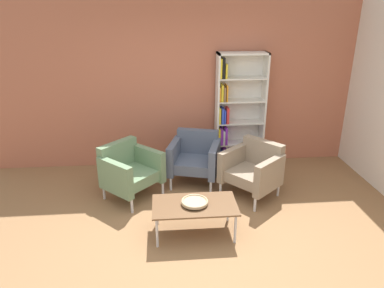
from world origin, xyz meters
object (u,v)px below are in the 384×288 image
(coffee_table_low, at_px, (195,207))
(decorative_bowl, at_px, (195,202))
(armchair_spare_guest, at_px, (253,168))
(bookshelf_tall, at_px, (235,113))
(armchair_corner_red, at_px, (129,170))
(armchair_near_window, at_px, (195,157))

(coffee_table_low, height_order, decorative_bowl, decorative_bowl)
(armchair_spare_guest, bearing_deg, bookshelf_tall, 142.89)
(armchair_spare_guest, distance_m, armchair_corner_red, 1.76)
(armchair_spare_guest, bearing_deg, decorative_bowl, -87.38)
(bookshelf_tall, bearing_deg, armchair_spare_guest, -86.14)
(bookshelf_tall, bearing_deg, armchair_corner_red, -150.12)
(armchair_near_window, bearing_deg, armchair_spare_guest, -15.18)
(bookshelf_tall, distance_m, coffee_table_low, 2.20)
(bookshelf_tall, relative_size, armchair_corner_red, 2.00)
(decorative_bowl, bearing_deg, armchair_spare_guest, 43.59)
(coffee_table_low, relative_size, armchair_near_window, 1.16)
(bookshelf_tall, bearing_deg, decorative_bowl, -113.46)
(armchair_corner_red, distance_m, armchair_near_window, 1.04)
(armchair_near_window, bearing_deg, coffee_table_low, -79.51)
(bookshelf_tall, xyz_separation_m, armchair_near_window, (-0.72, -0.60, -0.50))
(coffee_table_low, bearing_deg, armchair_corner_red, 130.29)
(armchair_corner_red, bearing_deg, coffee_table_low, -96.09)
(bookshelf_tall, relative_size, armchair_spare_guest, 2.00)
(armchair_near_window, bearing_deg, armchair_corner_red, -143.06)
(coffee_table_low, bearing_deg, decorative_bowl, 90.00)
(coffee_table_low, distance_m, armchair_corner_red, 1.30)
(armchair_corner_red, relative_size, armchair_near_window, 1.10)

